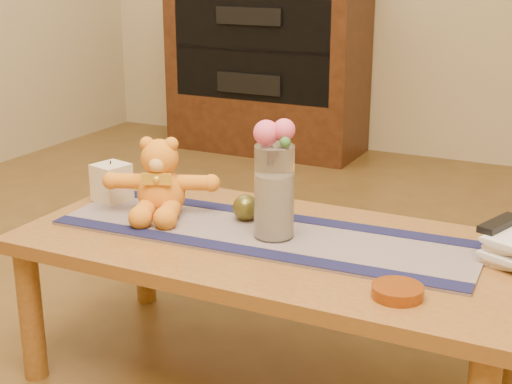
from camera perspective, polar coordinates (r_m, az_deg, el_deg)
The scene contains 29 objects.
floor at distance 2.29m, azimuth 1.15°, elevation -14.12°, with size 5.50×5.50×0.00m, color #563B18.
coffee_table_top at distance 2.10m, azimuth 1.23°, elevation -4.09°, with size 1.40×0.70×0.04m, color brown.
table_leg_fl at distance 2.31m, azimuth -16.76°, elevation -8.89°, with size 0.07×0.07×0.41m, color brown.
table_leg_bl at distance 2.71m, azimuth -8.49°, elevation -4.19°, with size 0.07×0.07×0.41m, color brown.
persian_runner at distance 2.12m, azimuth 0.57°, elevation -3.18°, with size 1.20×0.35×0.01m, color #181A45.
runner_border_near at distance 1.99m, azimuth -1.09°, elevation -4.40°, with size 1.20×0.06×0.00m, color #121336.
runner_border_far at distance 2.24m, azimuth 2.05°, elevation -1.85°, with size 1.20×0.06×0.00m, color #121336.
teddy_bear at distance 2.25m, azimuth -7.26°, elevation 1.10°, with size 0.33×0.27×0.22m, color orange, non-canonical shape.
pillar_candle at distance 2.42m, azimuth -10.93°, elevation 0.75°, with size 0.10×0.10×0.12m, color beige.
candle_wick at distance 2.40m, azimuth -11.02°, elevation 2.23°, with size 0.00×0.00×0.01m, color black.
glass_vase at distance 2.04m, azimuth 1.40°, elevation 0.01°, with size 0.11×0.11×0.26m, color silver.
potpourri_fill at distance 2.05m, azimuth 1.39°, elevation -1.03°, with size 0.09×0.09×0.18m, color beige.
rose_left at distance 2.00m, azimuth 0.79°, elevation 4.52°, with size 0.07×0.07×0.07m, color #EA5277.
rose_right at distance 1.99m, azimuth 2.15°, elevation 4.76°, with size 0.06×0.06×0.06m, color #EA5277.
blue_flower_back at distance 2.03m, azimuth 2.11°, elevation 4.50°, with size 0.04×0.04×0.04m, color #4B4FA2.
blue_flower_side at distance 2.03m, azimuth 0.90°, elevation 4.31°, with size 0.04×0.04×0.04m, color #4B4FA2.
leaf_sprig at distance 1.97m, azimuth 2.24°, elevation 3.80°, with size 0.03×0.03×0.03m, color #33662D.
bronze_ball at distance 2.20m, azimuth -0.80°, elevation -1.18°, with size 0.08×0.08×0.08m, color #524D1B.
book_bottom at distance 2.09m, azimuth 17.99°, elevation -4.15°, with size 0.17×0.22×0.02m, color #F7E2BE.
book_lower at distance 2.08m, azimuth 18.11°, elevation -3.73°, with size 0.16×0.22×0.02m, color #F7E2BE.
book_upper at distance 2.08m, azimuth 17.99°, elevation -3.12°, with size 0.17×0.22×0.02m, color #F7E2BE.
book_top at distance 2.07m, azimuth 18.21°, elevation -2.73°, with size 0.16×0.22×0.02m, color #F7E2BE.
tv_remote at distance 2.06m, azimuth 18.06°, elevation -2.30°, with size 0.04×0.16×0.02m, color black.
amber_dish at distance 1.77m, azimuth 10.72°, elevation -7.45°, with size 0.12×0.12×0.03m, color #BF5914.
media_cabinet at distance 4.75m, azimuth 0.88°, elevation 9.75°, with size 1.20×0.50×1.10m, color black.
cabinet_cavity at distance 4.52m, azimuth -0.42°, elevation 10.76°, with size 1.02×0.03×0.61m, color black.
cabinet_shelf at distance 4.60m, azimuth 0.07°, elevation 10.88°, with size 1.02×0.20×0.03m, color black.
stereo_upper at distance 4.60m, azimuth 0.18°, elevation 13.35°, with size 0.42×0.28×0.10m, color black.
stereo_lower at distance 4.65m, azimuth 0.18°, elevation 8.48°, with size 0.42×0.28×0.12m, color black.
Camera 1 is at (0.82, -1.76, 1.21)m, focal length 52.56 mm.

